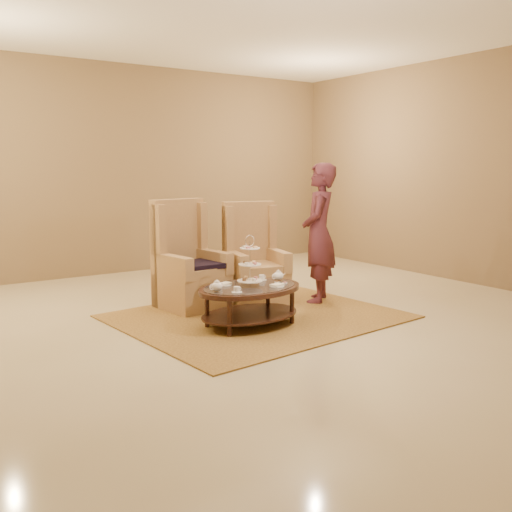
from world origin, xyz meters
TOP-DOWN VIEW (x-y plane):
  - ground at (0.00, 0.00)m, footprint 8.00×8.00m
  - ceiling at (0.00, 0.00)m, footprint 8.00×8.00m
  - wall_back at (0.00, 4.00)m, footprint 8.00×0.04m
  - wall_right at (4.00, 0.00)m, footprint 0.04×8.00m
  - rug at (0.09, 0.25)m, footprint 3.36×2.89m
  - tea_table at (-0.21, -0.04)m, footprint 1.30×0.93m
  - armchair_left at (-0.38, 1.16)m, footprint 0.86×0.88m
  - armchair_right at (0.52, 0.97)m, footprint 0.87×0.89m
  - person at (1.21, 0.45)m, footprint 0.80×0.79m

SIDE VIEW (x-z plane):
  - ground at x=0.00m, z-range 0.00..0.00m
  - ceiling at x=0.00m, z-range -0.01..0.01m
  - rug at x=0.09m, z-range 0.00..0.02m
  - tea_table at x=-0.21m, z-range -0.14..0.91m
  - armchair_right at x=0.52m, z-range -0.22..1.12m
  - armchair_left at x=-0.38m, z-range -0.23..1.17m
  - person at x=1.21m, z-range 0.00..1.86m
  - wall_back at x=0.00m, z-range 0.00..3.50m
  - wall_right at x=4.00m, z-range 0.00..3.50m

